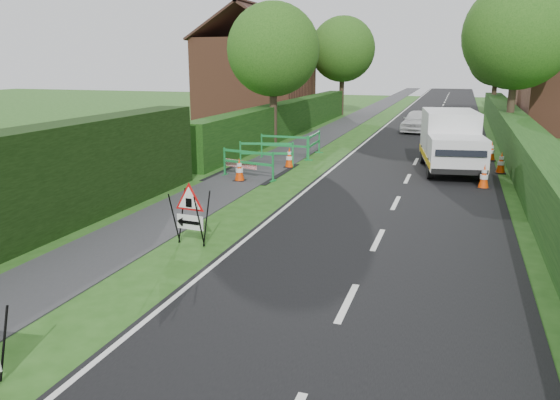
# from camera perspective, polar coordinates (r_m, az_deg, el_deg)

# --- Properties ---
(ground) EXTENTS (120.00, 120.00, 0.00)m
(ground) POSITION_cam_1_polar(r_m,az_deg,el_deg) (9.25, -9.91, -11.09)
(ground) COLOR #234E16
(ground) RESTS_ON ground
(road_surface) EXTENTS (6.00, 90.00, 0.02)m
(road_surface) POSITION_cam_1_polar(r_m,az_deg,el_deg) (42.54, 16.17, 8.40)
(road_surface) COLOR black
(road_surface) RESTS_ON ground
(footpath) EXTENTS (2.00, 90.00, 0.02)m
(footpath) POSITION_cam_1_polar(r_m,az_deg,el_deg) (43.10, 8.77, 8.86)
(footpath) COLOR #2D2D30
(footpath) RESTS_ON ground
(hedge_west_far) EXTENTS (1.00, 24.00, 1.80)m
(hedge_west_far) POSITION_cam_1_polar(r_m,az_deg,el_deg) (30.95, 1.01, 6.95)
(hedge_west_far) COLOR #14380F
(hedge_west_far) RESTS_ON ground
(hedge_east) EXTENTS (1.20, 50.00, 1.50)m
(hedge_east) POSITION_cam_1_polar(r_m,az_deg,el_deg) (23.79, 23.85, 3.52)
(hedge_east) COLOR #14380F
(hedge_east) RESTS_ON ground
(house_west) EXTENTS (7.50, 7.40, 7.88)m
(house_west) POSITION_cam_1_polar(r_m,az_deg,el_deg) (39.90, -2.53, 12.75)
(house_west) COLOR brown
(house_west) RESTS_ON ground
(tree_nw) EXTENTS (4.40, 4.40, 6.70)m
(tree_nw) POSITION_cam_1_polar(r_m,az_deg,el_deg) (26.78, -0.72, 15.43)
(tree_nw) COLOR #2D2116
(tree_nw) RESTS_ON ground
(tree_ne) EXTENTS (5.20, 5.20, 7.79)m
(tree_ne) POSITION_cam_1_polar(r_m,az_deg,el_deg) (29.46, 23.63, 15.53)
(tree_ne) COLOR #2D2116
(tree_ne) RESTS_ON ground
(tree_fw) EXTENTS (4.80, 4.80, 7.24)m
(tree_fw) POSITION_cam_1_polar(r_m,az_deg,el_deg) (42.24, 6.57, 15.38)
(tree_fw) COLOR #2D2116
(tree_fw) RESTS_ON ground
(tree_fe) EXTENTS (4.20, 4.20, 6.33)m
(tree_fe) POSITION_cam_1_polar(r_m,az_deg,el_deg) (45.40, 21.77, 13.64)
(tree_fe) COLOR #2D2116
(tree_fe) RESTS_ON ground
(triangle_sign) EXTENTS (0.89, 0.89, 1.18)m
(triangle_sign) POSITION_cam_1_polar(r_m,az_deg,el_deg) (11.99, -9.58, -0.96)
(triangle_sign) COLOR black
(triangle_sign) RESTS_ON ground
(works_van) EXTENTS (2.52, 4.95, 2.16)m
(works_van) POSITION_cam_1_polar(r_m,az_deg,el_deg) (21.07, 17.43, 6.01)
(works_van) COLOR silver
(works_van) RESTS_ON ground
(traffic_cone_0) EXTENTS (0.38, 0.38, 0.79)m
(traffic_cone_0) POSITION_cam_1_polar(r_m,az_deg,el_deg) (18.50, 20.55, 2.32)
(traffic_cone_0) COLOR black
(traffic_cone_0) RESTS_ON ground
(traffic_cone_1) EXTENTS (0.38, 0.38, 0.79)m
(traffic_cone_1) POSITION_cam_1_polar(r_m,az_deg,el_deg) (21.29, 22.11, 3.64)
(traffic_cone_1) COLOR black
(traffic_cone_1) RESTS_ON ground
(traffic_cone_2) EXTENTS (0.38, 0.38, 0.79)m
(traffic_cone_2) POSITION_cam_1_polar(r_m,az_deg,el_deg) (23.93, 21.21, 4.79)
(traffic_cone_2) COLOR black
(traffic_cone_2) RESTS_ON ground
(traffic_cone_3) EXTENTS (0.38, 0.38, 0.79)m
(traffic_cone_3) POSITION_cam_1_polar(r_m,az_deg,el_deg) (18.47, -4.26, 3.17)
(traffic_cone_3) COLOR black
(traffic_cone_3) RESTS_ON ground
(traffic_cone_4) EXTENTS (0.38, 0.38, 0.79)m
(traffic_cone_4) POSITION_cam_1_polar(r_m,az_deg,el_deg) (20.81, 0.98, 4.46)
(traffic_cone_4) COLOR black
(traffic_cone_4) RESTS_ON ground
(ped_barrier_0) EXTENTS (2.09, 0.78, 1.00)m
(ped_barrier_0) POSITION_cam_1_polar(r_m,az_deg,el_deg) (18.85, -3.36, 4.15)
(ped_barrier_0) COLOR #178038
(ped_barrier_0) RESTS_ON ground
(ped_barrier_1) EXTENTS (2.08, 0.87, 1.00)m
(ped_barrier_1) POSITION_cam_1_polar(r_m,az_deg,el_deg) (20.78, -1.42, 5.11)
(ped_barrier_1) COLOR #178038
(ped_barrier_1) RESTS_ON ground
(ped_barrier_2) EXTENTS (2.06, 0.38, 1.00)m
(ped_barrier_2) POSITION_cam_1_polar(r_m,az_deg,el_deg) (22.71, 0.44, 5.90)
(ped_barrier_2) COLOR #178038
(ped_barrier_2) RESTS_ON ground
(ped_barrier_3) EXTENTS (0.41, 2.07, 1.00)m
(ped_barrier_3) POSITION_cam_1_polar(r_m,az_deg,el_deg) (23.33, 3.59, 6.09)
(ped_barrier_3) COLOR #178038
(ped_barrier_3) RESTS_ON ground
(redwhite_plank) EXTENTS (1.44, 0.51, 0.25)m
(redwhite_plank) POSITION_cam_1_polar(r_m,az_deg,el_deg) (19.30, -4.18, 2.47)
(redwhite_plank) COLOR red
(redwhite_plank) RESTS_ON ground
(hatchback_car) EXTENTS (1.83, 3.82, 1.26)m
(hatchback_car) POSITION_cam_1_polar(r_m,az_deg,el_deg) (32.69, 14.17, 8.03)
(hatchback_car) COLOR silver
(hatchback_car) RESTS_ON ground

